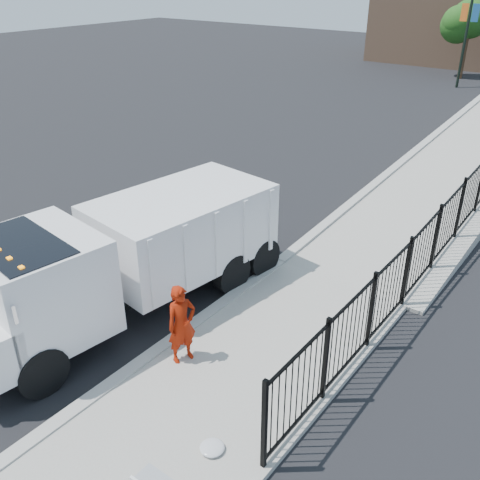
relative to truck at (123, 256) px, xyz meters
The scene contains 10 objects.
ground 2.32m from the truck, ahead, with size 120.00×120.00×0.00m, color black.
sidewalk 4.34m from the truck, 26.83° to the right, with size 3.55×12.00×0.12m, color #9E998E.
curb 2.92m from the truck, 47.04° to the right, with size 0.30×12.00×0.16m, color #ADAAA3.
ramp 16.68m from the truck, 76.64° to the left, with size 3.95×24.00×1.70m, color #9E998E.
truck is the anchor object (origin of this frame).
worker 2.49m from the truck, 14.32° to the right, with size 0.64×0.42×1.76m, color #951905.
debris 5.05m from the truck, 25.68° to the right, with size 0.44×0.44×0.11m, color silver.
light_pole_0 32.45m from the truck, 93.03° to the left, with size 3.77×0.22×8.00m.
tree_0 35.93m from the truck, 94.60° to the left, with size 2.85×2.85×5.42m.
building 44.82m from the truck, 99.37° to the left, with size 10.00×10.00×8.00m, color #8C664C.
Camera 1 is at (6.96, -7.19, 7.55)m, focal length 40.00 mm.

